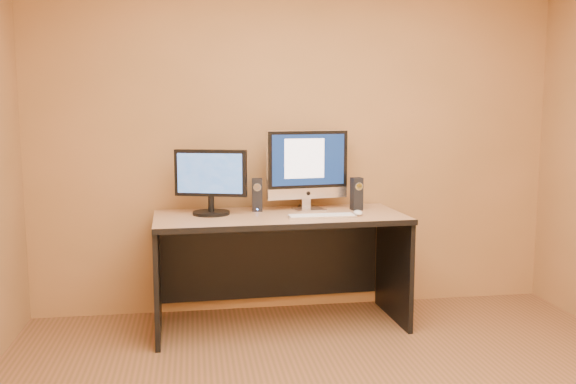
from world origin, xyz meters
name	(u,v)px	position (x,y,z in m)	size (l,w,h in m)	color
walls	(376,162)	(0.00, 0.00, 1.30)	(4.00, 4.00, 2.60)	#A06E40
desk	(280,271)	(-0.20, 1.58, 0.40)	(1.73, 0.76, 0.80)	tan
imac	(309,170)	(0.04, 1.75, 1.10)	(0.62, 0.23, 0.60)	silver
second_monitor	(211,182)	(-0.67, 1.67, 1.03)	(0.52, 0.26, 0.45)	black
speaker_left	(257,195)	(-0.34, 1.77, 0.92)	(0.07, 0.08, 0.24)	black
speaker_right	(357,194)	(0.38, 1.70, 0.92)	(0.07, 0.08, 0.24)	black
keyboard	(322,216)	(0.07, 1.45, 0.81)	(0.47, 0.13, 0.02)	silver
mouse	(358,213)	(0.33, 1.47, 0.82)	(0.06, 0.11, 0.04)	silver
cable_a	(316,207)	(0.11, 1.83, 0.81)	(0.01, 0.01, 0.24)	black
cable_b	(299,206)	(0.00, 1.93, 0.81)	(0.01, 0.01, 0.19)	black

